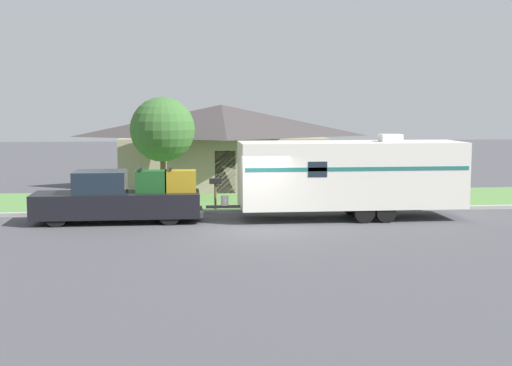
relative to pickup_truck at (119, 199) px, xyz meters
name	(u,v)px	position (x,y,z in m)	size (l,w,h in m)	color
ground_plane	(257,229)	(4.90, -1.91, -0.88)	(120.00, 120.00, 0.00)	#47474C
curb_strip	(247,211)	(4.90, 1.84, -0.81)	(80.00, 0.30, 0.14)	#999993
lawn_strip	(240,200)	(4.90, 5.49, -0.87)	(80.00, 7.00, 0.03)	#568442
house_across_street	(222,144)	(4.40, 10.98, 1.35)	(11.07, 6.66, 4.31)	gray
pickup_truck	(119,199)	(0.00, 0.00, 0.00)	(6.17, 1.90, 2.03)	black
travel_trailer	(351,174)	(8.69, 0.00, 0.81)	(9.70, 2.49, 3.20)	black
mailbox	(215,186)	(3.67, 2.55, 0.13)	(0.48, 0.20, 1.32)	brown
tree_in_yard	(162,130)	(1.47, 5.90, 2.32)	(2.91, 2.91, 4.66)	brown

